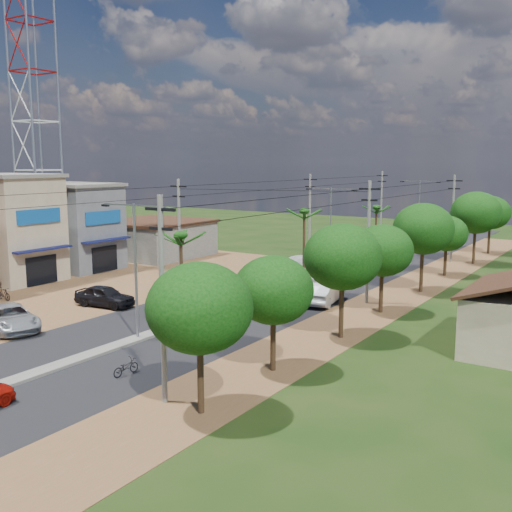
{
  "coord_description": "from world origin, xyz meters",
  "views": [
    {
      "loc": [
        24.38,
        -24.42,
        10.36
      ],
      "look_at": [
        -1.16,
        14.33,
        3.0
      ],
      "focal_mm": 42.0,
      "sensor_mm": 36.0,
      "label": 1
    }
  ],
  "objects_px": {
    "car_parked_silver": "(10,318)",
    "car_parked_dark": "(105,297)",
    "car_silver_mid": "(325,293)",
    "moto_rider_east": "(126,368)",
    "car_white_far": "(296,265)"
  },
  "relations": [
    {
      "from": "car_white_far",
      "to": "car_parked_dark",
      "type": "relative_size",
      "value": 1.18
    },
    {
      "from": "car_parked_silver",
      "to": "car_parked_dark",
      "type": "relative_size",
      "value": 1.22
    },
    {
      "from": "car_parked_silver",
      "to": "moto_rider_east",
      "type": "bearing_deg",
      "value": -79.17
    },
    {
      "from": "car_silver_mid",
      "to": "car_parked_dark",
      "type": "xyz_separation_m",
      "value": [
        -12.77,
        -9.53,
        -0.05
      ]
    },
    {
      "from": "car_white_far",
      "to": "car_parked_dark",
      "type": "height_order",
      "value": "car_white_far"
    },
    {
      "from": "car_white_far",
      "to": "moto_rider_east",
      "type": "xyz_separation_m",
      "value": [
        6.54,
        -28.32,
        -0.36
      ]
    },
    {
      "from": "car_parked_silver",
      "to": "car_parked_dark",
      "type": "distance_m",
      "value": 7.42
    },
    {
      "from": "car_parked_silver",
      "to": "car_parked_dark",
      "type": "bearing_deg",
      "value": 17.12
    },
    {
      "from": "car_parked_silver",
      "to": "car_parked_dark",
      "type": "xyz_separation_m",
      "value": [
        0.3,
        7.41,
        0.0
      ]
    },
    {
      "from": "car_parked_silver",
      "to": "moto_rider_east",
      "type": "height_order",
      "value": "car_parked_silver"
    },
    {
      "from": "car_silver_mid",
      "to": "car_parked_dark",
      "type": "bearing_deg",
      "value": 27.2
    },
    {
      "from": "car_white_far",
      "to": "car_parked_dark",
      "type": "distance_m",
      "value": 19.75
    },
    {
      "from": "car_silver_mid",
      "to": "car_parked_dark",
      "type": "distance_m",
      "value": 15.93
    },
    {
      "from": "car_parked_silver",
      "to": "car_parked_dark",
      "type": "height_order",
      "value": "car_parked_dark"
    },
    {
      "from": "car_silver_mid",
      "to": "car_parked_dark",
      "type": "height_order",
      "value": "car_silver_mid"
    }
  ]
}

